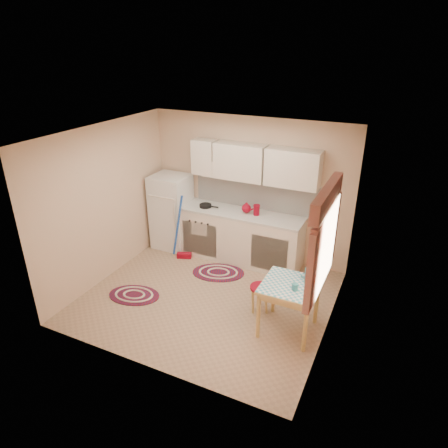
{
  "coord_description": "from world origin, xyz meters",
  "views": [
    {
      "loc": [
        2.41,
        -4.54,
        3.59
      ],
      "look_at": [
        0.15,
        0.25,
        1.16
      ],
      "focal_mm": 32.0,
      "sensor_mm": 36.0,
      "label": 1
    }
  ],
  "objects_px": {
    "fridge": "(172,212)",
    "stool": "(260,299)",
    "base_cabinets": "(239,237)",
    "table": "(288,308)"
  },
  "relations": [
    {
      "from": "fridge",
      "to": "base_cabinets",
      "type": "relative_size",
      "value": 0.62
    },
    {
      "from": "base_cabinets",
      "to": "table",
      "type": "bearing_deg",
      "value": -47.76
    },
    {
      "from": "table",
      "to": "base_cabinets",
      "type": "bearing_deg",
      "value": 132.24
    },
    {
      "from": "base_cabinets",
      "to": "fridge",
      "type": "bearing_deg",
      "value": -177.87
    },
    {
      "from": "fridge",
      "to": "stool",
      "type": "bearing_deg",
      "value": -28.97
    },
    {
      "from": "base_cabinets",
      "to": "stool",
      "type": "xyz_separation_m",
      "value": [
        0.9,
        -1.29,
        -0.23
      ]
    },
    {
      "from": "stool",
      "to": "fridge",
      "type": "bearing_deg",
      "value": 151.03
    },
    {
      "from": "fridge",
      "to": "stool",
      "type": "distance_m",
      "value": 2.61
    },
    {
      "from": "table",
      "to": "stool",
      "type": "relative_size",
      "value": 1.71
    },
    {
      "from": "table",
      "to": "stool",
      "type": "xyz_separation_m",
      "value": [
        -0.49,
        0.23,
        -0.15
      ]
    }
  ]
}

